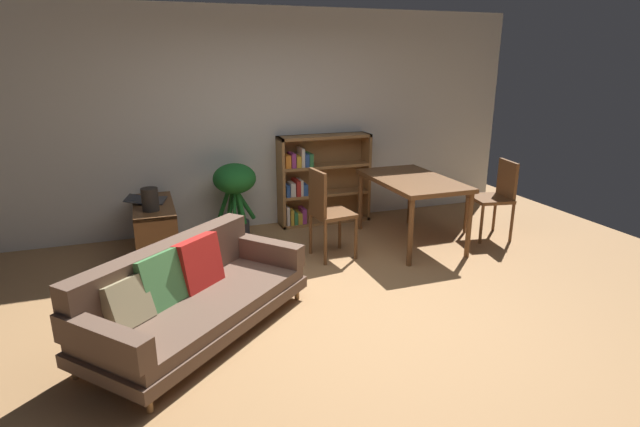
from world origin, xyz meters
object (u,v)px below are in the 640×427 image
Objects in this scene: fabric_couch at (189,294)px; dining_table at (412,185)px; open_laptop at (148,200)px; desk_speaker at (150,199)px; potted_floor_plant at (235,189)px; dining_chair_far at (327,209)px; media_console at (156,229)px; dining_chair_near at (496,194)px; bookshelf at (318,180)px.

fabric_couch is 2.96m from dining_table.
dining_table is at bearing -14.02° from open_laptop.
potted_floor_plant is at bearing 26.58° from desk_speaker.
open_laptop is 0.34× the size of dining_table.
desk_speaker is 0.24× the size of dining_chair_far.
potted_floor_plant is at bearing 69.77° from fabric_couch.
dining_chair_near reaches higher than media_console.
fabric_couch is 1.84m from media_console.
desk_speaker is at bearing 172.98° from dining_table.
fabric_couch is at bearing -144.89° from dining_chair_far.
fabric_couch is 2.15× the size of potted_floor_plant.
dining_chair_near is (3.73, 1.05, 0.21)m from fabric_couch.
dining_table is at bearing -55.59° from bookshelf.
media_console is 2.94m from dining_table.
desk_speaker is at bearing -160.22° from bookshelf.
open_laptop is 0.39× the size of bookshelf.
dining_chair_far is at bearing -105.14° from bookshelf.
open_laptop is 2.16m from bookshelf.
open_laptop is 0.99m from potted_floor_plant.
bookshelf is at bearing 74.86° from dining_chair_far.
desk_speaker is 0.17× the size of dining_table.
media_console is 1.13× the size of potted_floor_plant.
dining_chair_near is (3.95, -0.90, -0.06)m from open_laptop.
potted_floor_plant is 0.93× the size of dining_chair_far.
bookshelf is (2.08, 0.51, 0.28)m from media_console.
media_console is 2.20× the size of open_laptop.
desk_speaker is 1.84m from dining_chair_far.
dining_chair_far is at bearing -15.23° from desk_speaker.
desk_speaker is 2.89m from dining_table.
fabric_couch is at bearing -84.44° from media_console.
dining_table reaches higher than media_console.
potted_floor_plant is at bearing 14.07° from media_console.
media_console is 1.11× the size of dining_chair_near.
open_laptop is (-0.22, 1.95, 0.28)m from fabric_couch.
dining_chair_near is at bearing -12.83° from open_laptop.
bookshelf is (2.13, 0.39, -0.03)m from open_laptop.
desk_speaker is 2.25m from bookshelf.
desk_speaker is 3.97m from dining_chair_near.
open_laptop is 0.38m from desk_speaker.
media_console is 1.02m from potted_floor_plant.
open_laptop is 0.48× the size of dining_chair_far.
open_laptop is at bearing 110.81° from media_console.
media_console is 1.91m from dining_chair_far.
open_laptop is at bearing 96.53° from fabric_couch.
bookshelf is at bearing 144.71° from dining_chair_near.
desk_speaker is 0.20× the size of bookshelf.
bookshelf is at bearing 10.42° from open_laptop.
dining_table is at bearing 24.79° from fabric_couch.
dining_chair_far reaches higher than open_laptop.
dining_chair_far is (1.75, -0.73, 0.26)m from media_console.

